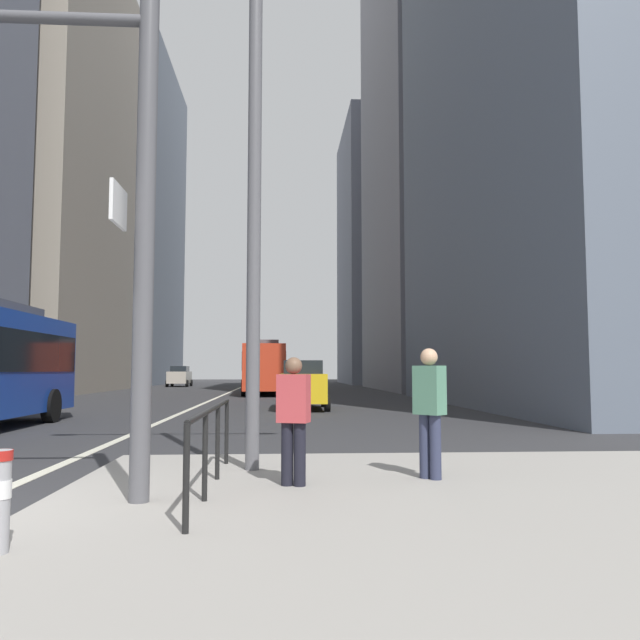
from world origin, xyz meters
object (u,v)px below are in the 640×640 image
at_px(city_bus_red_distant, 271,367).
at_px(car_oncoming_mid, 180,376).
at_px(pedestrian_waiting, 294,415).
at_px(pedestrian_walking, 430,406).
at_px(car_receding_near, 303,384).
at_px(street_lamp_post, 255,120).
at_px(city_bus_red_receding, 264,366).

height_order(city_bus_red_distant, car_oncoming_mid, city_bus_red_distant).
xyz_separation_m(pedestrian_waiting, pedestrian_walking, (1.80, 0.38, 0.08)).
relative_size(city_bus_red_distant, car_oncoming_mid, 2.57).
relative_size(car_receding_near, street_lamp_post, 0.57).
bearing_deg(city_bus_red_receding, car_oncoming_mid, 114.06).
bearing_deg(city_bus_red_distant, car_oncoming_mid, -179.55).
xyz_separation_m(car_oncoming_mid, street_lamp_post, (9.24, -51.80, 4.29)).
height_order(city_bus_red_receding, pedestrian_walking, city_bus_red_receding).
bearing_deg(car_oncoming_mid, city_bus_red_distant, 0.45).
height_order(city_bus_red_receding, pedestrian_waiting, city_bus_red_receding).
bearing_deg(pedestrian_waiting, car_oncoming_mid, 100.47).
height_order(car_receding_near, pedestrian_waiting, car_receding_near).
bearing_deg(car_oncoming_mid, city_bus_red_receding, -65.94).
relative_size(car_oncoming_mid, pedestrian_walking, 2.52).
bearing_deg(pedestrian_walking, car_oncoming_mid, 102.42).
relative_size(car_receding_near, pedestrian_waiting, 2.90).
distance_m(car_receding_near, street_lamp_post, 16.89).
height_order(car_oncoming_mid, street_lamp_post, street_lamp_post).
bearing_deg(pedestrian_waiting, pedestrian_walking, 11.97).
height_order(street_lamp_post, pedestrian_waiting, street_lamp_post).
xyz_separation_m(car_receding_near, pedestrian_waiting, (-0.71, -17.57, 0.03)).
bearing_deg(pedestrian_waiting, street_lamp_post, 113.69).
relative_size(city_bus_red_receding, city_bus_red_distant, 1.05).
height_order(car_oncoming_mid, car_receding_near, same).
relative_size(city_bus_red_distant, car_receding_near, 2.42).
height_order(city_bus_red_distant, street_lamp_post, street_lamp_post).
distance_m(car_oncoming_mid, car_receding_near, 37.04).
bearing_deg(car_oncoming_mid, street_lamp_post, -79.88).
relative_size(car_oncoming_mid, pedestrian_waiting, 2.72).
xyz_separation_m(city_bus_red_receding, street_lamp_post, (0.74, -32.75, 3.45)).
distance_m(city_bus_red_receding, city_bus_red_distant, 19.13).
distance_m(city_bus_red_receding, pedestrian_waiting, 34.07).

